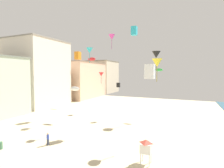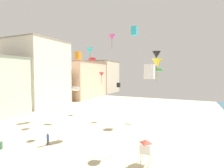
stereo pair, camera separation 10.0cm
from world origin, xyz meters
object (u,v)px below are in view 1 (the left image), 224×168
Objects in this scene: kite_white_parafoil at (75,89)px; kite_magenta_delta at (112,37)px; kite_white_box at (150,72)px; kite_black_box at (118,85)px; kite_green_parafoil at (159,70)px; kite_flyer at (48,138)px; beach_trash_bin at (0,146)px; kite_black_delta at (156,55)px; kite_cyan_delta at (90,51)px; kite_red_parafoil at (92,59)px; kite_yellow_delta at (157,63)px; lifeguard_stand at (146,146)px; kite_orange_box at (78,56)px; kite_red_delta at (101,74)px; kite_cyan_box at (134,31)px.

kite_white_parafoil is 0.86× the size of kite_magenta_delta.
kite_white_box is 17.78m from kite_black_box.
kite_green_parafoil is at bearing 31.05° from kite_white_parafoil.
kite_flyer is 1.74× the size of kite_black_box.
kite_magenta_delta is (8.55, 14.82, 15.33)m from beach_trash_bin.
kite_black_delta is at bearing 97.46° from kite_white_box.
kite_cyan_delta reaches higher than kite_green_parafoil.
kite_yellow_delta is (22.25, -20.87, -2.81)m from kite_red_parafoil.
kite_yellow_delta is at bearing 29.75° from beach_trash_bin.
kite_orange_box is (-18.39, 14.32, 11.41)m from lifeguard_stand.
kite_red_parafoil reaches higher than kite_red_delta.
kite_red_delta is at bearing 99.38° from kite_cyan_delta.
kite_yellow_delta is (2.15, -11.95, -2.33)m from kite_black_delta.
kite_red_delta is at bearing -176.14° from kite_flyer.
kite_black_delta is 13.41m from kite_cyan_delta.
kite_magenta_delta reaches higher than kite_red_parafoil.
kite_white_box is (17.38, 4.85, 9.12)m from beach_trash_bin.
beach_trash_bin is 0.35× the size of kite_magenta_delta.
beach_trash_bin is 0.59× the size of kite_white_box.
kite_black_delta reaches higher than kite_yellow_delta.
kite_yellow_delta is 10.15m from kite_cyan_box.
kite_white_box is at bearing 84.66° from lifeguard_stand.
kite_white_box is at bearing -84.30° from kite_green_parafoil.
kite_green_parafoil reaches higher than kite_black_box.
kite_red_delta is (-15.89, 19.50, -0.42)m from kite_white_box.
kite_flyer is at bearing -120.78° from kite_cyan_box.
kite_flyer is 0.64× the size of kite_magenta_delta.
kite_red_parafoil is at bearing 129.56° from lifeguard_stand.
kite_white_parafoil is 12.34m from kite_magenta_delta.
kite_cyan_delta reaches higher than kite_white_parafoil.
kite_cyan_box is at bearing 7.73° from kite_white_parafoil.
kite_black_box is (5.18, 2.77, -7.01)m from kite_cyan_delta.
kite_white_parafoil is at bearing 149.66° from kite_white_box.
kite_cyan_delta reaches higher than kite_black_delta.
beach_trash_bin is 22.30m from kite_orange_box.
lifeguard_stand is at bearing -95.27° from kite_white_box.
kite_black_delta is 2.41× the size of kite_green_parafoil.
kite_cyan_box is at bearing -117.62° from kite_black_delta.
lifeguard_stand is 21.28m from kite_black_delta.
kite_red_parafoil is 30.64m from kite_yellow_delta.
kite_black_box is 14.08m from kite_yellow_delta.
lifeguard_stand is 19.75m from kite_magenta_delta.
kite_black_box is at bearing -163.34° from kite_black_delta.
kite_yellow_delta is 13.89m from kite_green_parafoil.
kite_magenta_delta is 11.23m from kite_yellow_delta.
kite_flyer is 21.91m from kite_cyan_box.
kite_red_parafoil is at bearing 136.83° from kite_yellow_delta.
kite_black_box reaches higher than lifeguard_stand.
kite_black_delta reaches higher than kite_green_parafoil.
kite_magenta_delta is at bearing 156.35° from kite_flyer.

